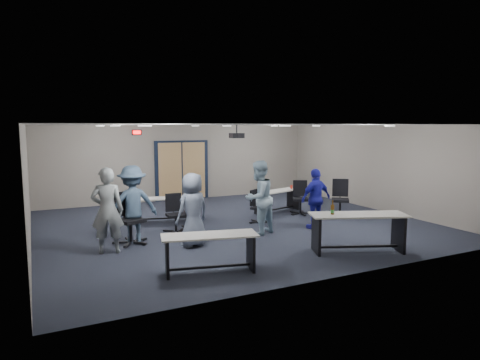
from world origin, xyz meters
name	(u,v)px	position (x,y,z in m)	size (l,w,h in m)	color
floor	(235,224)	(0.00, 0.00, 0.00)	(10.00, 10.00, 0.00)	black
back_wall	(182,163)	(0.00, 4.50, 1.35)	(10.00, 0.04, 2.70)	gray
front_wall	(345,202)	(0.00, -4.50, 1.35)	(10.00, 0.04, 2.70)	gray
left_wall	(27,187)	(-5.00, 0.00, 1.35)	(0.04, 9.00, 2.70)	gray
right_wall	(376,167)	(5.00, 0.00, 1.35)	(0.04, 9.00, 2.70)	gray
ceiling	(235,125)	(0.00, 0.00, 2.70)	(10.00, 9.00, 0.04)	silver
double_door	(182,171)	(0.00, 4.46, 1.05)	(2.00, 0.07, 2.20)	black
exit_sign	(137,132)	(-1.60, 4.44, 2.45)	(0.32, 0.07, 0.18)	black
ceiling_projector	(237,135)	(0.30, 0.50, 2.40)	(0.35, 0.32, 0.37)	black
ceiling_can_lights	(231,126)	(0.00, 0.25, 2.67)	(6.24, 5.74, 0.02)	silver
table_front_left	(210,247)	(-2.05, -3.25, 0.48)	(1.83, 0.96, 0.71)	#A8A69F
table_front_right	(358,226)	(1.25, -3.44, 0.57)	(2.13, 1.38, 1.12)	#A8A69F
table_back_left	(167,205)	(-1.55, 1.18, 0.46)	(1.75, 0.94, 0.68)	#A8A69F
table_back_right	(278,197)	(1.94, 0.98, 0.46)	(1.75, 0.98, 0.78)	#A8A69F
chair_back_a	(176,214)	(-1.72, -0.16, 0.49)	(0.61, 0.61, 0.97)	black
chair_back_b	(192,211)	(-1.22, 0.04, 0.47)	(0.59, 0.59, 0.94)	black
chair_back_c	(260,207)	(0.70, -0.14, 0.46)	(0.58, 0.58, 0.92)	black
chair_back_d	(301,198)	(2.37, 0.34, 0.51)	(0.64, 0.64, 1.02)	black
chair_loose_left	(130,218)	(-2.95, -0.70, 0.59)	(0.74, 0.74, 1.18)	black
chair_loose_right	(340,199)	(3.18, -0.51, 0.56)	(0.70, 0.70, 1.11)	black
person_gray	(107,210)	(-3.52, -1.20, 0.91)	(0.67, 0.44, 1.83)	gray
person_plaid	(193,210)	(-1.74, -1.48, 0.82)	(0.80, 0.52, 1.64)	slate
person_lightblue	(259,198)	(0.08, -1.20, 0.92)	(0.89, 0.69, 1.83)	#9CBBCF
person_navy	(316,199)	(1.71, -1.33, 0.79)	(0.92, 0.38, 1.58)	#1D1DA0
person_back	(132,204)	(-2.86, -0.56, 0.89)	(1.15, 0.66, 1.78)	#405873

